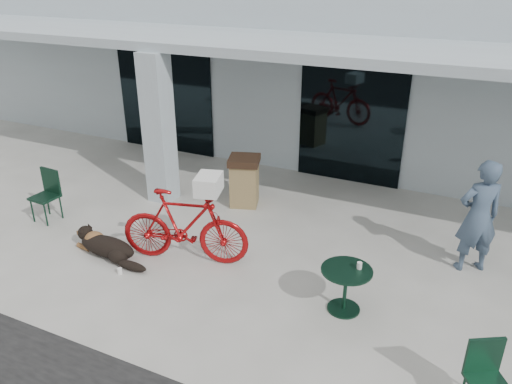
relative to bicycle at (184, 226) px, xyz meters
The scene contains 16 objects.
ground 0.82m from the bicycle, 124.28° to the right, with size 80.00×80.00×0.00m, color #BBB9B0.
building 8.26m from the bicycle, 91.93° to the left, with size 22.00×7.00×4.50m, color #9DA9B1.
storefront_glass_left 5.79m from the bicycle, 127.17° to the left, with size 2.80×0.06×2.70m, color black.
storefront_glass_right 4.88m from the bicycle, 71.56° to the left, with size 2.40×0.06×2.70m, color black.
column 2.75m from the bicycle, 133.01° to the left, with size 0.50×0.50×3.12m, color #9DA9B1.
overhang 4.10m from the bicycle, 94.87° to the left, with size 22.00×2.80×0.18m, color #9DA9B1.
bicycle is the anchor object (origin of this frame).
laundry_basket 0.92m from the bicycle, 14.92° to the left, with size 0.51×0.37×0.30m, color white.
dog 1.45m from the bicycle, 159.53° to the right, with size 1.27×0.42×0.42m, color black, non-canonical shape.
cup_near_dog 1.28m from the bicycle, 132.77° to the right, with size 0.08×0.08×0.10m, color white.
cafe_chair_near 3.29m from the bicycle, behind, with size 0.46×0.51×1.03m, color black, non-canonical shape.
cafe_table_far 2.85m from the bicycle, ahead, with size 0.74×0.74×0.70m, color black, non-canonical shape.
cafe_chair_far_a 4.97m from the bicycle, 15.72° to the right, with size 0.42×0.46×0.93m, color black, non-canonical shape.
person 4.78m from the bicycle, 22.19° to the left, with size 0.71×0.46×1.94m, color #3E5168.
cup_on_table 2.98m from the bicycle, ahead, with size 0.07×0.07×0.10m, color white.
trash_receptacle 2.40m from the bicycle, 91.73° to the left, with size 0.62×0.62×1.05m, color olive, non-canonical shape.
Camera 1 is at (4.47, -5.72, 4.67)m, focal length 35.00 mm.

